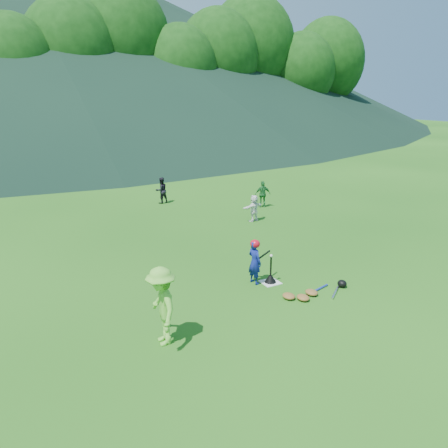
# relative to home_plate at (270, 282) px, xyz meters

# --- Properties ---
(ground) EXTENTS (120.00, 120.00, 0.00)m
(ground) POSITION_rel_home_plate_xyz_m (0.00, 0.00, -0.01)
(ground) COLOR #1B5012
(ground) RESTS_ON ground
(home_plate) EXTENTS (0.45, 0.45, 0.02)m
(home_plate) POSITION_rel_home_plate_xyz_m (0.00, 0.00, 0.00)
(home_plate) COLOR silver
(home_plate) RESTS_ON ground
(baseball) EXTENTS (0.08, 0.08, 0.08)m
(baseball) POSITION_rel_home_plate_xyz_m (0.00, 0.00, 0.73)
(baseball) COLOR white
(baseball) RESTS_ON batting_tee
(batter_child) EXTENTS (0.34, 0.46, 1.14)m
(batter_child) POSITION_rel_home_plate_xyz_m (-0.37, 0.19, 0.56)
(batter_child) COLOR navy
(batter_child) RESTS_ON ground
(adult_coach) EXTENTS (0.69, 1.07, 1.57)m
(adult_coach) POSITION_rel_home_plate_xyz_m (-3.40, -1.31, 0.77)
(adult_coach) COLOR #70C93B
(adult_coach) RESTS_ON ground
(fielder_b) EXTENTS (0.61, 0.51, 1.14)m
(fielder_b) POSITION_rel_home_plate_xyz_m (0.50, 9.15, 0.56)
(fielder_b) COLOR black
(fielder_b) RESTS_ON ground
(fielder_c) EXTENTS (0.70, 0.47, 1.11)m
(fielder_c) POSITION_rel_home_plate_xyz_m (4.01, 6.49, 0.54)
(fielder_c) COLOR #21702F
(fielder_c) RESTS_ON ground
(fielder_d) EXTENTS (0.97, 0.49, 1.00)m
(fielder_d) POSITION_rel_home_plate_xyz_m (2.57, 4.91, 0.49)
(fielder_d) COLOR white
(fielder_d) RESTS_ON ground
(batting_tee) EXTENTS (0.30, 0.30, 0.68)m
(batting_tee) POSITION_rel_home_plate_xyz_m (0.00, 0.00, 0.12)
(batting_tee) COLOR black
(batting_tee) RESTS_ON home_plate
(batter_gear) EXTENTS (0.70, 0.34, 0.50)m
(batter_gear) POSITION_rel_home_plate_xyz_m (-0.35, 0.19, 1.02)
(batter_gear) COLOR red
(batter_gear) RESTS_ON ground
(equipment_pile) EXTENTS (1.80, 0.73, 0.19)m
(equipment_pile) POSITION_rel_home_plate_xyz_m (0.48, -1.06, 0.06)
(equipment_pile) COLOR olive
(equipment_pile) RESTS_ON ground
(outfield_fence) EXTENTS (70.07, 0.08, 1.33)m
(outfield_fence) POSITION_rel_home_plate_xyz_m (0.00, 28.00, 0.69)
(outfield_fence) COLOR gray
(outfield_fence) RESTS_ON ground
(tree_line) EXTENTS (70.04, 11.40, 14.82)m
(tree_line) POSITION_rel_home_plate_xyz_m (0.20, 33.83, 8.20)
(tree_line) COLOR #382314
(tree_line) RESTS_ON ground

